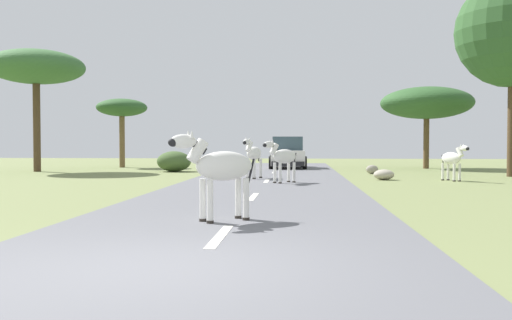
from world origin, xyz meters
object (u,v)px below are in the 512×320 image
object	(u,v)px
tree_2	(36,68)
rock_0	(372,169)
rock_1	(384,175)
tree_4	(122,109)
zebra_1	(220,167)
car_0	(287,154)
zebra_2	(283,157)
zebra_0	(253,154)
tree_3	(427,103)
zebra_4	(453,159)
bush_1	(174,161)

from	to	relation	value
tree_2	rock_0	xyz separation A→B (m)	(16.53, -0.82, -5.00)
tree_2	rock_1	xyz separation A→B (m)	(16.44, -4.98, -5.00)
tree_4	zebra_1	bearing A→B (deg)	-67.79
car_0	zebra_2	bearing A→B (deg)	88.48
zebra_0	rock_0	xyz separation A→B (m)	(5.18, 4.46, -0.80)
zebra_0	tree_2	world-z (taller)	tree_2
tree_3	rock_0	bearing A→B (deg)	-123.22
zebra_1	zebra_4	size ratio (longest dim) A/B	1.13
car_0	tree_2	size ratio (longest dim) A/B	0.72
rock_1	car_0	bearing A→B (deg)	113.51
zebra_2	car_0	distance (m)	11.66
rock_0	rock_1	world-z (taller)	rock_0
tree_2	tree_4	xyz separation A→B (m)	(2.73, 5.02, -1.74)
zebra_1	rock_1	size ratio (longest dim) A/B	2.01
rock_1	bush_1	bearing A→B (deg)	150.11
car_0	tree_4	world-z (taller)	tree_4
bush_1	zebra_4	bearing A→B (deg)	-26.24
tree_4	rock_1	size ratio (longest dim) A/B	5.06
tree_3	tree_4	distance (m)	17.56
tree_3	rock_1	xyz separation A→B (m)	(-3.85, -9.90, -3.47)
tree_2	tree_3	world-z (taller)	tree_2
bush_1	zebra_1	bearing A→B (deg)	-74.51
zebra_4	car_0	world-z (taller)	car_0
zebra_2	zebra_4	bearing A→B (deg)	-117.47
tree_4	rock_1	bearing A→B (deg)	-36.13
zebra_0	zebra_1	distance (m)	11.75
zebra_0	zebra_1	size ratio (longest dim) A/B	1.04
zebra_2	tree_4	distance (m)	16.19
tree_2	tree_3	xyz separation A→B (m)	(20.29, 4.92, -1.53)
zebra_0	zebra_2	distance (m)	2.60
zebra_2	car_0	bearing A→B (deg)	-45.83
zebra_0	rock_1	world-z (taller)	zebra_0
rock_0	zebra_0	bearing A→B (deg)	-139.26
rock_0	rock_1	bearing A→B (deg)	-91.32
zebra_1	tree_4	size ratio (longest dim) A/B	0.40
zebra_0	tree_4	world-z (taller)	tree_4
tree_3	tree_4	world-z (taller)	tree_3
bush_1	rock_0	xyz separation A→B (m)	(9.66, -1.33, -0.31)
tree_2	rock_1	size ratio (longest dim) A/B	7.62
zebra_1	zebra_2	bearing A→B (deg)	-41.57
zebra_2	tree_4	xyz separation A→B (m)	(-9.84, 12.61, 2.51)
zebra_2	tree_2	size ratio (longest dim) A/B	0.25
tree_2	tree_4	bearing A→B (deg)	61.50
zebra_4	rock_0	size ratio (longest dim) A/B	2.55
zebra_0	rock_0	bearing A→B (deg)	-122.80
tree_3	bush_1	distance (m)	14.47
zebra_1	zebra_2	world-z (taller)	zebra_1
zebra_4	tree_2	world-z (taller)	tree_2
bush_1	zebra_0	bearing A→B (deg)	-52.31
bush_1	rock_1	bearing A→B (deg)	-29.89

